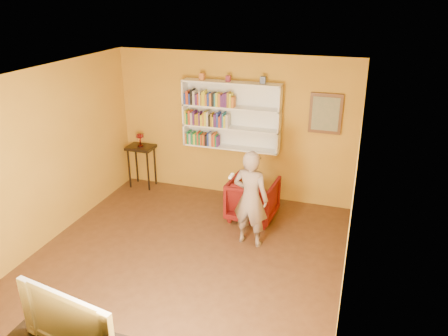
# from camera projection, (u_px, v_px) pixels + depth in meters

# --- Properties ---
(room_shell) EXTENTS (5.30, 5.80, 2.88)m
(room_shell) POSITION_uv_depth(u_px,v_px,m) (180.00, 201.00, 6.01)
(room_shell) COLOR #492B17
(room_shell) RESTS_ON ground
(bookshelf) EXTENTS (1.80, 0.29, 1.23)m
(bookshelf) POSITION_uv_depth(u_px,v_px,m) (232.00, 115.00, 7.91)
(bookshelf) COLOR white
(bookshelf) RESTS_ON room_shell
(books_row_lower) EXTENTS (0.64, 0.19, 0.25)m
(books_row_lower) POSITION_uv_depth(u_px,v_px,m) (203.00, 139.00, 8.15)
(books_row_lower) COLOR #CA6F28
(books_row_lower) RESTS_ON bookshelf
(books_row_middle) EXTENTS (0.84, 0.19, 0.27)m
(books_row_middle) POSITION_uv_depth(u_px,v_px,m) (207.00, 119.00, 7.97)
(books_row_middle) COLOR yellow
(books_row_middle) RESTS_ON bookshelf
(books_row_upper) EXTENTS (0.94, 0.19, 0.27)m
(books_row_upper) POSITION_uv_depth(u_px,v_px,m) (209.00, 99.00, 7.82)
(books_row_upper) COLOR #2339A1
(books_row_upper) RESTS_ON bookshelf
(ornament_left) EXTENTS (0.09, 0.09, 0.12)m
(ornament_left) POSITION_uv_depth(u_px,v_px,m) (202.00, 76.00, 7.75)
(ornament_left) COLOR #C37037
(ornament_left) RESTS_ON bookshelf
(ornament_centre) EXTENTS (0.08, 0.08, 0.10)m
(ornament_centre) POSITION_uv_depth(u_px,v_px,m) (228.00, 79.00, 7.62)
(ornament_centre) COLOR maroon
(ornament_centre) RESTS_ON bookshelf
(ornament_right) EXTENTS (0.09, 0.09, 0.12)m
(ornament_right) POSITION_uv_depth(u_px,v_px,m) (263.00, 80.00, 7.43)
(ornament_right) COLOR slate
(ornament_right) RESTS_ON bookshelf
(framed_painting) EXTENTS (0.55, 0.05, 0.70)m
(framed_painting) POSITION_uv_depth(u_px,v_px,m) (326.00, 114.00, 7.42)
(framed_painting) COLOR #553218
(framed_painting) RESTS_ON room_shell
(console_table) EXTENTS (0.52, 0.40, 0.85)m
(console_table) POSITION_uv_depth(u_px,v_px,m) (141.00, 153.00, 8.63)
(console_table) COLOR black
(console_table) RESTS_ON ground
(ruby_lustre) EXTENTS (0.16, 0.16, 0.26)m
(ruby_lustre) POSITION_uv_depth(u_px,v_px,m) (140.00, 137.00, 8.50)
(ruby_lustre) COLOR maroon
(ruby_lustre) RESTS_ON console_table
(armchair) EXTENTS (0.83, 0.85, 0.73)m
(armchair) POSITION_uv_depth(u_px,v_px,m) (253.00, 199.00, 7.53)
(armchair) COLOR #4E0508
(armchair) RESTS_ON ground
(person) EXTENTS (0.61, 0.44, 1.54)m
(person) POSITION_uv_depth(u_px,v_px,m) (251.00, 199.00, 6.62)
(person) COLOR #7C675B
(person) RESTS_ON ground
(game_remote) EXTENTS (0.04, 0.15, 0.04)m
(game_remote) POSITION_uv_depth(u_px,v_px,m) (231.00, 176.00, 6.15)
(game_remote) COLOR white
(game_remote) RESTS_ON person
(television) EXTENTS (1.14, 0.34, 0.65)m
(television) POSITION_uv_depth(u_px,v_px,m) (75.00, 316.00, 4.13)
(television) COLOR black
(television) RESTS_ON tv_cabinet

